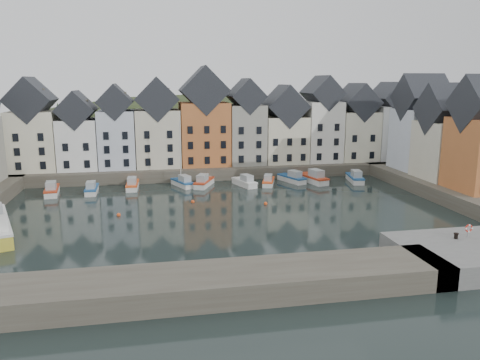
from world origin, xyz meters
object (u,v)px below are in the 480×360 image
object	(u,v)px
mooring_bollard	(456,236)
boat_d	(183,182)
boat_a	(52,190)
life_ring_post	(469,229)

from	to	relation	value
mooring_bollard	boat_d	bearing A→B (deg)	122.83
boat_a	mooring_bollard	xyz separation A→B (m)	(44.09, -35.14, 1.60)
boat_d	life_ring_post	world-z (taller)	boat_d
boat_a	life_ring_post	world-z (taller)	life_ring_post
boat_d	life_ring_post	distance (m)	44.84
boat_a	boat_d	bearing A→B (deg)	-0.85
boat_d	mooring_bollard	bearing A→B (deg)	-79.35
boat_a	mooring_bollard	size ratio (longest dim) A/B	11.34
boat_a	boat_d	distance (m)	20.24
boat_a	life_ring_post	bearing A→B (deg)	-43.86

